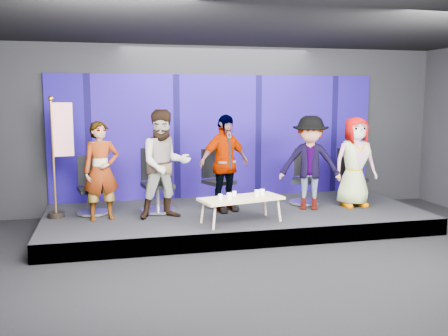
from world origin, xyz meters
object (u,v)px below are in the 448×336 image
at_px(panelist_c, 224,163).
at_px(panelist_e, 355,162).
at_px(flag_stand, 60,154).
at_px(mug_e, 262,192).
at_px(mug_a, 220,197).
at_px(panelist_a, 101,171).
at_px(panelist_b, 165,164).
at_px(chair_b, 157,191).
at_px(coffee_table, 241,199).
at_px(mug_d, 257,193).
at_px(mug_b, 229,196).
at_px(panelist_d, 310,163).
at_px(chair_a, 92,195).
at_px(chair_c, 217,187).
at_px(chair_e, 350,184).
at_px(mug_c, 234,194).
at_px(chair_d, 305,186).

relative_size(panelist_c, panelist_e, 1.03).
height_order(panelist_c, flag_stand, flag_stand).
xyz_separation_m(panelist_e, mug_e, (-2.09, -0.62, -0.39)).
bearing_deg(mug_a, mug_e, 13.69).
bearing_deg(panelist_c, mug_a, -129.03).
bearing_deg(panelist_a, panelist_b, -17.43).
xyz_separation_m(panelist_a, mug_a, (1.93, -0.85, -0.38)).
relative_size(chair_b, mug_e, 11.22).
bearing_deg(mug_e, coffee_table, -165.57).
bearing_deg(flag_stand, mug_d, -29.58).
bearing_deg(flag_stand, mug_b, -35.44).
xyz_separation_m(panelist_b, panelist_d, (2.76, 0.05, -0.07)).
height_order(panelist_d, coffee_table, panelist_d).
bearing_deg(mug_e, mug_a, -166.31).
relative_size(chair_a, mug_e, 10.08).
height_order(panelist_e, flag_stand, flag_stand).
bearing_deg(mug_e, flag_stand, 163.55).
distance_m(chair_c, panelist_d, 1.87).
bearing_deg(chair_e, panelist_c, -173.86).
distance_m(panelist_d, mug_a, 2.12).
height_order(panelist_b, mug_c, panelist_b).
xyz_separation_m(chair_b, panelist_d, (2.86, -0.45, 0.50)).
height_order(panelist_a, chair_b, panelist_a).
xyz_separation_m(panelist_b, coffee_table, (1.22, -0.64, -0.56)).
bearing_deg(panelist_e, mug_a, -164.43).
bearing_deg(panelist_a, panelist_d, -12.10).
bearing_deg(panelist_c, chair_e, -15.58).
relative_size(chair_a, panelist_b, 0.55).
bearing_deg(flag_stand, mug_c, -30.58).
bearing_deg(panelist_d, chair_d, 101.93).
height_order(chair_a, coffee_table, chair_a).
height_order(mug_a, mug_d, mug_d).
bearing_deg(panelist_e, chair_b, 173.52).
height_order(chair_c, mug_a, chair_c).
distance_m(panelist_b, mug_e, 1.78).
bearing_deg(mug_d, mug_e, 23.41).
height_order(chair_e, mug_e, chair_e).
relative_size(panelist_a, chair_b, 1.46).
distance_m(chair_a, flag_stand, 0.96).
relative_size(chair_a, mug_d, 9.99).
xyz_separation_m(chair_c, chair_d, (1.76, -0.21, -0.01)).
distance_m(panelist_e, mug_e, 2.22).
relative_size(panelist_d, mug_a, 19.78).
relative_size(chair_c, panelist_e, 0.64).
height_order(chair_b, panelist_c, panelist_c).
bearing_deg(panelist_a, chair_a, 99.76).
relative_size(chair_e, mug_b, 10.15).
relative_size(chair_d, chair_e, 1.02).
xyz_separation_m(panelist_a, panelist_e, (4.81, -0.04, 0.02)).
xyz_separation_m(panelist_a, chair_b, (1.00, 0.38, -0.47)).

